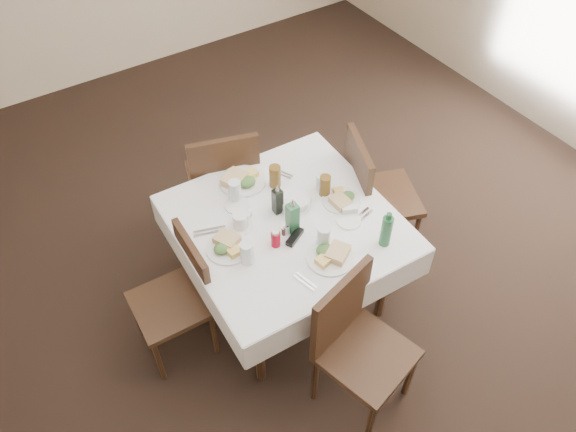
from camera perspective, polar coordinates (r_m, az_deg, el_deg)
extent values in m
plane|color=black|center=(3.96, 1.53, -9.02)|extent=(7.00, 7.00, 0.00)
cylinder|color=black|center=(3.37, -2.93, -13.14)|extent=(0.06, 0.06, 0.72)
cylinder|color=black|center=(3.87, -9.52, -2.81)|extent=(0.06, 0.06, 0.72)
cylinder|color=black|center=(3.68, 9.79, -6.57)|extent=(0.06, 0.06, 0.72)
cylinder|color=black|center=(4.15, 2.06, 2.15)|extent=(0.06, 0.06, 0.72)
cube|color=black|center=(3.44, -0.16, -0.82)|extent=(1.19, 1.19, 0.03)
cube|color=white|center=(3.42, -0.16, -0.58)|extent=(1.31, 1.31, 0.01)
cube|color=white|center=(3.90, -4.94, 4.21)|extent=(1.26, 0.06, 0.22)
cube|color=white|center=(3.19, 5.76, -9.14)|extent=(1.26, 0.06, 0.22)
cube|color=white|center=(3.76, 8.15, 1.94)|extent=(0.06, 1.26, 0.22)
cube|color=white|center=(3.34, -9.56, -5.96)|extent=(0.06, 1.26, 0.22)
cube|color=black|center=(4.13, -6.71, 3.91)|extent=(0.59, 0.59, 0.04)
cube|color=black|center=(3.79, -6.39, 4.64)|extent=(0.47, 0.18, 0.52)
cylinder|color=black|center=(4.46, -4.41, 3.87)|extent=(0.04, 0.04, 0.48)
cylinder|color=black|center=(4.18, -3.12, 0.20)|extent=(0.04, 0.04, 0.48)
cylinder|color=black|center=(4.43, -9.57, 2.82)|extent=(0.04, 0.04, 0.48)
cylinder|color=black|center=(4.14, -8.62, -0.96)|extent=(0.04, 0.04, 0.48)
cube|color=black|center=(3.24, 8.03, -13.89)|extent=(0.56, 0.56, 0.04)
cube|color=black|center=(3.08, 5.37, -9.43)|extent=(0.45, 0.16, 0.50)
cylinder|color=black|center=(3.33, 8.36, -20.07)|extent=(0.04, 0.04, 0.47)
cylinder|color=black|center=(3.42, 2.79, -16.14)|extent=(0.04, 0.04, 0.47)
cylinder|color=black|center=(3.50, 12.32, -15.37)|extent=(0.04, 0.04, 0.47)
cylinder|color=black|center=(3.58, 6.96, -11.83)|extent=(0.04, 0.04, 0.47)
cube|color=black|center=(4.02, 9.64, 1.93)|extent=(0.61, 0.61, 0.04)
cube|color=black|center=(3.78, 7.07, 4.21)|extent=(0.21, 0.45, 0.51)
cylinder|color=black|center=(4.13, 12.77, -1.98)|extent=(0.04, 0.04, 0.48)
cylinder|color=black|center=(4.01, 7.42, -2.93)|extent=(0.04, 0.04, 0.48)
cylinder|color=black|center=(4.38, 10.90, 1.92)|extent=(0.04, 0.04, 0.48)
cylinder|color=black|center=(4.26, 5.81, 1.14)|extent=(0.04, 0.04, 0.48)
cube|color=black|center=(3.50, -11.93, -8.81)|extent=(0.44, 0.44, 0.04)
cube|color=black|center=(3.35, -9.50, -5.24)|extent=(0.05, 0.43, 0.47)
cylinder|color=black|center=(3.77, -15.09, -9.75)|extent=(0.03, 0.03, 0.44)
cylinder|color=black|center=(3.81, -9.95, -7.56)|extent=(0.03, 0.03, 0.44)
cylinder|color=black|center=(3.57, -13.01, -14.10)|extent=(0.03, 0.03, 0.44)
cylinder|color=black|center=(3.61, -7.54, -11.71)|extent=(0.03, 0.03, 0.44)
cylinder|color=white|center=(3.66, -4.64, 3.54)|extent=(0.30, 0.30, 0.02)
cube|color=tan|center=(3.64, -5.45, 3.79)|extent=(0.20, 0.18, 0.05)
cube|color=#EAB24E|center=(3.67, -3.96, 4.25)|extent=(0.11, 0.09, 0.04)
ellipsoid|color=#275E1F|center=(3.61, -4.18, 3.51)|extent=(0.11, 0.10, 0.05)
cylinder|color=white|center=(3.23, 4.29, -4.26)|extent=(0.27, 0.27, 0.01)
cube|color=tan|center=(3.22, 5.08, -3.74)|extent=(0.18, 0.17, 0.05)
cube|color=#EAB24E|center=(3.18, 3.70, -4.48)|extent=(0.10, 0.09, 0.04)
ellipsoid|color=#275E1F|center=(3.22, 3.73, -3.48)|extent=(0.10, 0.09, 0.05)
cylinder|color=white|center=(3.55, 5.43, 1.61)|extent=(0.25, 0.25, 0.01)
cube|color=tan|center=(3.50, 5.36, 1.45)|extent=(0.10, 0.13, 0.04)
cube|color=#EAB24E|center=(3.56, 5.22, 2.36)|extent=(0.09, 0.10, 0.03)
ellipsoid|color=#275E1F|center=(3.54, 6.08, 2.03)|extent=(0.09, 0.08, 0.04)
cylinder|color=white|center=(3.28, -6.08, -3.25)|extent=(0.26, 0.26, 0.01)
cube|color=tan|center=(3.29, -6.22, -2.37)|extent=(0.15, 0.17, 0.04)
cube|color=#EAB24E|center=(3.24, -5.63, -3.50)|extent=(0.08, 0.09, 0.03)
ellipsoid|color=#275E1F|center=(3.25, -6.75, -3.29)|extent=(0.10, 0.09, 0.04)
cylinder|color=white|center=(3.51, -5.21, 1.11)|extent=(0.16, 0.16, 0.01)
cylinder|color=white|center=(3.43, 6.19, -0.48)|extent=(0.15, 0.15, 0.01)
cylinder|color=silver|center=(3.51, -5.41, 2.58)|extent=(0.08, 0.08, 0.15)
cylinder|color=silver|center=(3.24, 3.64, -2.10)|extent=(0.08, 0.08, 0.14)
cylinder|color=silver|center=(3.58, 3.35, 3.43)|extent=(0.06, 0.06, 0.11)
cylinder|color=silver|center=(3.17, -4.18, -3.74)|extent=(0.08, 0.08, 0.14)
cylinder|color=brown|center=(3.58, -1.33, 4.06)|extent=(0.07, 0.07, 0.16)
cylinder|color=brown|center=(3.53, 3.78, 3.09)|extent=(0.07, 0.07, 0.15)
cylinder|color=silver|center=(3.49, 0.65, 1.30)|extent=(0.21, 0.21, 0.04)
cylinder|color=white|center=(3.47, 0.65, 1.64)|extent=(0.19, 0.19, 0.04)
cube|color=black|center=(3.41, -1.07, 1.51)|extent=(0.05, 0.05, 0.18)
cone|color=silver|center=(3.33, -1.10, 2.87)|extent=(0.03, 0.03, 0.05)
cube|color=#246338|center=(3.29, 0.45, -0.19)|extent=(0.06, 0.06, 0.21)
cone|color=silver|center=(3.20, 0.47, 1.41)|extent=(0.03, 0.03, 0.06)
cylinder|color=#A3041A|center=(3.25, -1.26, -2.37)|extent=(0.06, 0.06, 0.10)
cylinder|color=white|center=(3.21, -1.28, -1.67)|extent=(0.04, 0.04, 0.02)
cylinder|color=white|center=(3.32, -0.17, -1.37)|extent=(0.04, 0.04, 0.07)
cylinder|color=silver|center=(3.29, -0.17, -0.87)|extent=(0.04, 0.04, 0.01)
cylinder|color=#3A301F|center=(3.32, -0.41, -1.55)|extent=(0.03, 0.03, 0.06)
cylinder|color=silver|center=(3.30, -0.41, -1.16)|extent=(0.03, 0.03, 0.01)
cylinder|color=white|center=(3.39, -4.81, -1.08)|extent=(0.15, 0.15, 0.01)
cylinder|color=white|center=(3.35, -4.86, -0.47)|extent=(0.09, 0.09, 0.10)
cylinder|color=black|center=(3.32, -4.90, -0.07)|extent=(0.08, 0.08, 0.01)
torus|color=white|center=(3.37, -4.08, -0.03)|extent=(0.06, 0.02, 0.06)
cube|color=black|center=(3.31, 0.69, -2.15)|extent=(0.15, 0.11, 0.03)
cylinder|color=#246338|center=(3.27, 9.95, -1.52)|extent=(0.07, 0.07, 0.21)
cylinder|color=#246338|center=(3.18, 10.23, -0.03)|extent=(0.03, 0.03, 0.04)
cube|color=white|center=(3.47, 6.24, 0.69)|extent=(0.11, 0.09, 0.05)
cube|color=pink|center=(3.46, 6.25, 0.79)|extent=(0.08, 0.06, 0.02)
cube|color=silver|center=(3.71, -0.77, 4.25)|extent=(0.08, 0.15, 0.01)
cube|color=silver|center=(3.72, -0.56, 4.47)|extent=(0.08, 0.15, 0.01)
cube|color=silver|center=(3.13, 1.93, -6.56)|extent=(0.05, 0.15, 0.01)
cube|color=silver|center=(3.12, 1.63, -6.82)|extent=(0.05, 0.15, 0.01)
cube|color=silver|center=(3.45, 7.56, -0.33)|extent=(0.20, 0.07, 0.01)
cube|color=silver|center=(3.46, 7.14, -0.07)|extent=(0.20, 0.07, 0.01)
cube|color=silver|center=(3.40, -7.99, -1.37)|extent=(0.19, 0.08, 0.01)
cube|color=silver|center=(3.38, -7.91, -1.74)|extent=(0.19, 0.08, 0.01)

